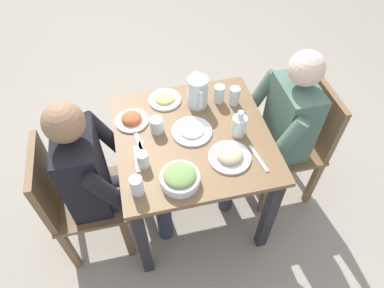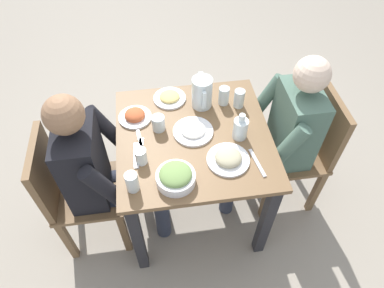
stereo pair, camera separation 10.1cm
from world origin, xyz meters
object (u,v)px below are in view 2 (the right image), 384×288
Objects in this scene: oil_carafe at (240,129)px; water_pitcher at (202,93)px; plate_yoghurt at (194,130)px; water_glass_near_left at (239,98)px; dining_table at (194,151)px; plate_fries at (170,97)px; chair_near at (72,189)px; plate_rice_curry at (135,116)px; diner_far at (278,134)px; water_glass_by_pitcher at (158,123)px; chair_far at (305,146)px; water_glass_center at (224,96)px; plate_beans at (228,158)px; water_glass_far_right at (141,156)px; diner_near at (103,170)px; water_glass_far_left at (132,182)px; salad_bowl at (176,177)px.

water_pitcher is at bearing -149.45° from oil_carafe.
water_glass_near_left reaches higher than plate_yoghurt.
plate_fries is (-0.31, -0.10, 0.15)m from dining_table.
oil_carafe is at bearing 80.22° from dining_table.
plate_fries is at bearing -112.71° from water_pitcher.
chair_near reaches higher than dining_table.
water_glass_near_left reaches higher than plate_rice_curry.
oil_carafe is (0.35, 0.35, 0.04)m from plate_fries.
diner_far reaches higher than water_glass_near_left.
plate_yoghurt is 0.20m from water_glass_by_pitcher.
water_glass_by_pitcher is (0.23, -0.08, 0.03)m from plate_fries.
chair_far reaches higher than water_glass_center.
plate_beans is at bearing 33.43° from plate_yoghurt.
plate_rice_curry and plate_beans have the same top height.
water_glass_by_pitcher and water_glass_far_right have the same top height.
diner_near is 13.05× the size of water_glass_far_right.
diner_near reaches higher than plate_beans.
water_glass_far_left is at bearing -68.80° from diner_far.
oil_carafe is (-0.25, 0.38, 0.01)m from salad_bowl.
diner_far is at bearing 64.59° from water_pitcher.
salad_bowl is 1.73× the size of water_glass_near_left.
salad_bowl is 0.45m from oil_carafe.
water_glass_far_right is (-0.15, -0.16, 0.00)m from salad_bowl.
plate_rice_curry is 1.73× the size of water_glass_far_left.
diner_far is at bearing 111.20° from water_glass_far_left.
chair_near is at bearing -56.90° from plate_rice_curry.
plate_beans is at bearing 26.20° from plate_fries.
plate_rice_curry is (-0.26, 0.20, 0.13)m from diner_near.
dining_table is at bearing -86.51° from diner_far.
plate_yoghurt is at bearing -59.30° from water_glass_near_left.
water_glass_center is at bearing -124.16° from diner_far.
chair_near is 9.80× the size of water_glass_by_pitcher.
water_glass_far_right is (0.38, -0.38, -0.05)m from water_pitcher.
diner_near is 0.68m from plate_beans.
plate_beans is 1.99× the size of water_glass_center.
plate_yoghurt is (0.16, 0.32, -0.01)m from plate_rice_curry.
water_glass_near_left is (-0.02, 0.61, 0.04)m from plate_rice_curry.
water_glass_center is at bearing 135.01° from plate_yoghurt.
chair_near reaches higher than water_glass_by_pitcher.
plate_fries is 0.42m from water_glass_near_left.
diner_far is 6.03× the size of plate_fries.
chair_near is 7.82× the size of water_glass_near_left.
water_pitcher is 0.32m from oil_carafe.
diner_far reaches higher than chair_near.
water_glass_near_left is at bearing -111.61° from chair_far.
water_glass_far_left is (0.32, -0.35, 0.04)m from plate_yoghurt.
diner_near is at bearing -118.57° from salad_bowl.
water_glass_center is 1.00× the size of water_glass_near_left.
water_pitcher reaches higher than water_glass_by_pitcher.
water_glass_far_left is (0.30, -0.34, 0.19)m from dining_table.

